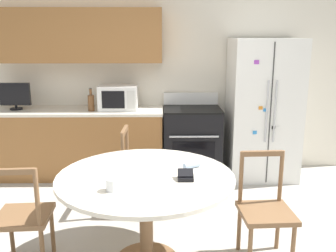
{
  "coord_description": "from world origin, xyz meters",
  "views": [
    {
      "loc": [
        0.01,
        -2.53,
        1.84
      ],
      "look_at": [
        0.06,
        1.15,
        0.95
      ],
      "focal_mm": 40.0,
      "sensor_mm": 36.0,
      "label": 1
    }
  ],
  "objects_px": {
    "countertop_tv": "(15,95)",
    "counter_bottle": "(91,102)",
    "wallet": "(186,176)",
    "candle_glass": "(112,185)",
    "dining_chair_far": "(141,171)",
    "refrigerator": "(263,110)",
    "oven_range": "(192,141)",
    "microwave": "(118,97)",
    "dining_chair_right": "(265,211)",
    "dining_chair_left": "(23,217)"
  },
  "relations": [
    {
      "from": "countertop_tv",
      "to": "counter_bottle",
      "type": "bearing_deg",
      "value": -5.42
    },
    {
      "from": "wallet",
      "to": "candle_glass",
      "type": "bearing_deg",
      "value": -158.76
    },
    {
      "from": "countertop_tv",
      "to": "dining_chair_far",
      "type": "distance_m",
      "value": 2.09
    },
    {
      "from": "wallet",
      "to": "refrigerator",
      "type": "bearing_deg",
      "value": 61.4
    },
    {
      "from": "oven_range",
      "to": "microwave",
      "type": "xyz_separation_m",
      "value": [
        -0.96,
        0.04,
        0.59
      ]
    },
    {
      "from": "microwave",
      "to": "counter_bottle",
      "type": "height_order",
      "value": "microwave"
    },
    {
      "from": "dining_chair_right",
      "to": "dining_chair_far",
      "type": "relative_size",
      "value": 1.0
    },
    {
      "from": "wallet",
      "to": "countertop_tv",
      "type": "bearing_deg",
      "value": 134.38
    },
    {
      "from": "counter_bottle",
      "to": "candle_glass",
      "type": "distance_m",
      "value": 2.33
    },
    {
      "from": "dining_chair_left",
      "to": "wallet",
      "type": "height_order",
      "value": "dining_chair_left"
    },
    {
      "from": "microwave",
      "to": "dining_chair_left",
      "type": "xyz_separation_m",
      "value": [
        -0.54,
        -2.1,
        -0.62
      ]
    },
    {
      "from": "microwave",
      "to": "dining_chair_left",
      "type": "height_order",
      "value": "microwave"
    },
    {
      "from": "oven_range",
      "to": "refrigerator",
      "type": "bearing_deg",
      "value": -1.86
    },
    {
      "from": "oven_range",
      "to": "candle_glass",
      "type": "xyz_separation_m",
      "value": [
        -0.74,
        -2.31,
        0.34
      ]
    },
    {
      "from": "microwave",
      "to": "wallet",
      "type": "xyz_separation_m",
      "value": [
        0.75,
        -2.14,
        -0.26
      ]
    },
    {
      "from": "counter_bottle",
      "to": "wallet",
      "type": "bearing_deg",
      "value": -61.85
    },
    {
      "from": "dining_chair_right",
      "to": "refrigerator",
      "type": "bearing_deg",
      "value": -106.06
    },
    {
      "from": "dining_chair_right",
      "to": "dining_chair_left",
      "type": "distance_m",
      "value": 1.96
    },
    {
      "from": "candle_glass",
      "to": "countertop_tv",
      "type": "bearing_deg",
      "value": 123.6
    },
    {
      "from": "dining_chair_far",
      "to": "candle_glass",
      "type": "height_order",
      "value": "dining_chair_far"
    },
    {
      "from": "refrigerator",
      "to": "countertop_tv",
      "type": "bearing_deg",
      "value": 178.83
    },
    {
      "from": "countertop_tv",
      "to": "wallet",
      "type": "distance_m",
      "value": 3.0
    },
    {
      "from": "refrigerator",
      "to": "dining_chair_far",
      "type": "relative_size",
      "value": 2.0
    },
    {
      "from": "dining_chair_left",
      "to": "wallet",
      "type": "bearing_deg",
      "value": -5.64
    },
    {
      "from": "countertop_tv",
      "to": "dining_chair_left",
      "type": "height_order",
      "value": "countertop_tv"
    },
    {
      "from": "refrigerator",
      "to": "counter_bottle",
      "type": "relative_size",
      "value": 6.17
    },
    {
      "from": "microwave",
      "to": "counter_bottle",
      "type": "xyz_separation_m",
      "value": [
        -0.34,
        -0.1,
        -0.05
      ]
    },
    {
      "from": "oven_range",
      "to": "dining_chair_far",
      "type": "height_order",
      "value": "oven_range"
    },
    {
      "from": "dining_chair_far",
      "to": "dining_chair_left",
      "type": "bearing_deg",
      "value": -38.47
    },
    {
      "from": "counter_bottle",
      "to": "countertop_tv",
      "type": "bearing_deg",
      "value": 174.58
    },
    {
      "from": "dining_chair_left",
      "to": "dining_chair_far",
      "type": "xyz_separation_m",
      "value": [
        0.88,
        1.03,
        0.0
      ]
    },
    {
      "from": "candle_glass",
      "to": "refrigerator",
      "type": "bearing_deg",
      "value": 53.88
    },
    {
      "from": "counter_bottle",
      "to": "dining_chair_far",
      "type": "relative_size",
      "value": 0.32
    },
    {
      "from": "microwave",
      "to": "candle_glass",
      "type": "distance_m",
      "value": 2.37
    },
    {
      "from": "oven_range",
      "to": "dining_chair_right",
      "type": "height_order",
      "value": "oven_range"
    },
    {
      "from": "oven_range",
      "to": "microwave",
      "type": "height_order",
      "value": "microwave"
    },
    {
      "from": "refrigerator",
      "to": "counter_bottle",
      "type": "height_order",
      "value": "refrigerator"
    },
    {
      "from": "countertop_tv",
      "to": "dining_chair_left",
      "type": "distance_m",
      "value": 2.34
    },
    {
      "from": "refrigerator",
      "to": "microwave",
      "type": "xyz_separation_m",
      "value": [
        -1.88,
        0.07,
        0.15
      ]
    },
    {
      "from": "microwave",
      "to": "dining_chair_far",
      "type": "relative_size",
      "value": 0.55
    },
    {
      "from": "refrigerator",
      "to": "dining_chair_right",
      "type": "height_order",
      "value": "refrigerator"
    },
    {
      "from": "countertop_tv",
      "to": "wallet",
      "type": "xyz_separation_m",
      "value": [
        2.09,
        -2.14,
        -0.29
      ]
    },
    {
      "from": "dining_chair_right",
      "to": "counter_bottle",
      "type": "bearing_deg",
      "value": -50.12
    },
    {
      "from": "counter_bottle",
      "to": "refrigerator",
      "type": "bearing_deg",
      "value": 0.75
    },
    {
      "from": "dining_chair_left",
      "to": "oven_range",
      "type": "bearing_deg",
      "value": 50.04
    },
    {
      "from": "candle_glass",
      "to": "wallet",
      "type": "xyz_separation_m",
      "value": [
        0.53,
        0.21,
        -0.01
      ]
    },
    {
      "from": "wallet",
      "to": "microwave",
      "type": "bearing_deg",
      "value": 109.37
    },
    {
      "from": "counter_bottle",
      "to": "dining_chair_left",
      "type": "height_order",
      "value": "counter_bottle"
    },
    {
      "from": "candle_glass",
      "to": "dining_chair_left",
      "type": "bearing_deg",
      "value": 161.97
    },
    {
      "from": "refrigerator",
      "to": "oven_range",
      "type": "bearing_deg",
      "value": 178.14
    }
  ]
}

